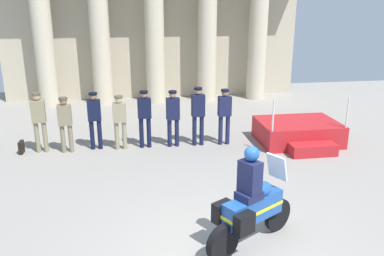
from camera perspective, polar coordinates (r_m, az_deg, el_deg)
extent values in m
cube|color=#B6AB91|center=(18.05, -5.60, 14.08)|extent=(12.95, 0.30, 6.15)
cylinder|color=beige|center=(17.41, -20.50, 11.52)|extent=(0.79, 0.79, 5.29)
cylinder|color=beige|center=(17.11, -13.01, 12.08)|extent=(0.79, 0.79, 5.29)
cylinder|color=beige|center=(17.09, -5.36, 12.44)|extent=(0.79, 0.79, 5.29)
cylinder|color=beige|center=(17.37, 2.19, 12.58)|extent=(0.79, 0.79, 5.29)
cylinder|color=beige|center=(17.92, 9.40, 12.52)|extent=(0.79, 0.79, 5.29)
cube|color=#B21E23|center=(12.75, 14.87, -0.52)|extent=(2.40, 1.75, 0.67)
cube|color=#B21E23|center=(11.84, 16.92, -2.96)|extent=(1.32, 0.50, 0.33)
cylinder|color=silver|center=(11.41, 11.55, 1.71)|extent=(0.05, 0.05, 0.90)
cylinder|color=silver|center=(12.36, 21.38, 2.06)|extent=(0.05, 0.05, 0.90)
cylinder|color=#847A5B|center=(12.30, -21.29, -1.25)|extent=(0.13, 0.13, 0.90)
cylinder|color=#847A5B|center=(12.25, -20.29, -1.21)|extent=(0.13, 0.13, 0.90)
cube|color=#847A5B|center=(12.06, -21.19, 2.25)|extent=(0.40, 0.25, 0.64)
sphere|color=tan|center=(11.96, -21.41, 4.21)|extent=(0.21, 0.21, 0.21)
cylinder|color=#4F4937|center=(11.94, -21.45, 4.58)|extent=(0.24, 0.24, 0.06)
cylinder|color=#7A7056|center=(12.04, -17.99, -1.49)|extent=(0.13, 0.13, 0.82)
cylinder|color=#7A7056|center=(12.00, -16.96, -1.45)|extent=(0.13, 0.13, 0.82)
cube|color=#7A7056|center=(11.82, -17.79, 1.78)|extent=(0.40, 0.25, 0.59)
sphere|color=#997056|center=(11.72, -17.97, 3.66)|extent=(0.21, 0.21, 0.21)
cylinder|color=#494334|center=(11.70, -18.01, 4.04)|extent=(0.24, 0.24, 0.06)
cylinder|color=black|center=(12.06, -14.11, -0.96)|extent=(0.13, 0.13, 0.88)
cylinder|color=black|center=(12.04, -13.07, -0.91)|extent=(0.13, 0.13, 0.88)
cube|color=black|center=(11.84, -13.85, 2.49)|extent=(0.40, 0.25, 0.61)
sphere|color=#997056|center=(11.75, -14.00, 4.41)|extent=(0.21, 0.21, 0.21)
cylinder|color=black|center=(11.73, -14.03, 4.79)|extent=(0.24, 0.24, 0.06)
cylinder|color=gray|center=(11.90, -10.70, -1.10)|extent=(0.13, 0.13, 0.84)
cylinder|color=gray|center=(11.89, -9.64, -1.05)|extent=(0.13, 0.13, 0.84)
cube|color=gray|center=(11.69, -10.36, 2.19)|extent=(0.40, 0.25, 0.57)
sphere|color=beige|center=(11.59, -10.46, 4.04)|extent=(0.21, 0.21, 0.21)
cylinder|color=brown|center=(11.58, -10.49, 4.42)|extent=(0.24, 0.24, 0.06)
cylinder|color=black|center=(11.92, -7.25, -0.69)|extent=(0.13, 0.13, 0.92)
cylinder|color=black|center=(11.93, -6.19, -0.65)|extent=(0.13, 0.13, 0.92)
cube|color=black|center=(11.71, -6.85, 2.84)|extent=(0.40, 0.25, 0.60)
sphere|color=#997056|center=(11.61, -6.92, 4.76)|extent=(0.21, 0.21, 0.21)
cylinder|color=black|center=(11.60, -6.94, 5.14)|extent=(0.24, 0.24, 0.06)
cylinder|color=#141938|center=(11.94, -3.23, -0.72)|extent=(0.13, 0.13, 0.85)
cylinder|color=#141938|center=(11.96, -2.18, -0.67)|extent=(0.13, 0.13, 0.85)
cube|color=#141938|center=(11.74, -2.76, 2.77)|extent=(0.40, 0.25, 0.65)
sphere|color=tan|center=(11.63, -2.79, 4.82)|extent=(0.21, 0.21, 0.21)
cylinder|color=black|center=(11.62, -2.80, 5.19)|extent=(0.24, 0.24, 0.06)
cylinder|color=#141938|center=(12.01, 0.35, -0.41)|extent=(0.13, 0.13, 0.91)
cylinder|color=#141938|center=(12.05, 1.39, -0.36)|extent=(0.13, 0.13, 0.91)
cube|color=#141938|center=(11.81, 0.89, 3.24)|extent=(0.40, 0.25, 0.66)
sphere|color=tan|center=(11.71, 0.90, 5.30)|extent=(0.21, 0.21, 0.21)
cylinder|color=black|center=(11.69, 0.90, 5.68)|extent=(0.24, 0.24, 0.06)
cylinder|color=#191E42|center=(12.12, 4.10, -0.31)|extent=(0.13, 0.13, 0.90)
cylinder|color=#191E42|center=(12.17, 5.11, -0.26)|extent=(0.13, 0.13, 0.90)
cube|color=#191E42|center=(11.94, 4.70, 3.14)|extent=(0.40, 0.25, 0.60)
sphere|color=#997056|center=(11.84, 4.75, 5.03)|extent=(0.21, 0.21, 0.21)
cylinder|color=black|center=(11.83, 4.76, 5.40)|extent=(0.24, 0.24, 0.06)
cylinder|color=black|center=(7.90, 12.17, -12.05)|extent=(0.60, 0.42, 0.64)
cylinder|color=black|center=(6.97, 4.41, -16.09)|extent=(0.62, 0.45, 0.64)
cube|color=#1E4C99|center=(7.21, 8.72, -11.27)|extent=(1.23, 0.91, 0.44)
ellipsoid|color=#1E4C99|center=(7.17, 9.65, -8.63)|extent=(0.61, 0.54, 0.26)
cube|color=yellow|center=(7.22, 8.71, -11.41)|extent=(1.25, 0.93, 0.06)
cube|color=silver|center=(7.37, 12.07, -5.47)|extent=(0.34, 0.42, 0.47)
cube|color=black|center=(7.05, 4.33, -11.83)|extent=(0.40, 0.34, 0.36)
cube|color=black|center=(6.74, 7.48, -13.45)|extent=(0.40, 0.34, 0.36)
cube|color=#191E42|center=(7.00, 8.16, -9.51)|extent=(0.52, 0.50, 0.14)
cube|color=#191E42|center=(6.85, 8.29, -6.90)|extent=(0.41, 0.44, 0.56)
sphere|color=#1E4C99|center=(6.70, 8.56, -3.67)|extent=(0.26, 0.26, 0.26)
cube|color=black|center=(12.48, -23.24, -2.55)|extent=(0.10, 0.32, 0.36)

